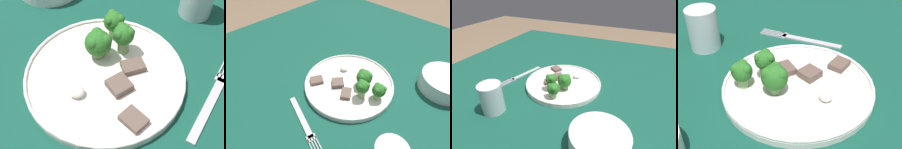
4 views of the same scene
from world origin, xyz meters
TOP-DOWN VIEW (x-y plane):
  - table at (0.00, 0.00)m, footprint 1.18×1.17m
  - dinner_plate at (0.03, 0.04)m, footprint 0.28×0.28m
  - fork at (0.22, 0.05)m, footprint 0.08×0.20m
  - broccoli_floret_near_rim_left at (0.01, 0.08)m, footprint 0.05×0.05m
  - broccoli_floret_center_left at (0.02, 0.14)m, footprint 0.04×0.04m
  - broccoli_floret_back_left at (0.05, 0.10)m, footprint 0.04×0.04m
  - meat_slice_front_slice at (0.06, 0.02)m, footprint 0.05×0.05m
  - meat_slice_middle_slice at (0.10, -0.04)m, footprint 0.05×0.05m
  - meat_slice_rear_slice at (0.07, 0.07)m, footprint 0.05×0.05m
  - sauce_dollop at (-0.01, -0.01)m, footprint 0.03×0.03m

SIDE VIEW (x-z plane):
  - table at x=0.00m, z-range 0.29..1.04m
  - fork at x=0.22m, z-range 0.75..0.76m
  - dinner_plate at x=0.03m, z-range 0.75..0.77m
  - meat_slice_middle_slice at x=0.10m, z-range 0.77..0.78m
  - meat_slice_rear_slice at x=0.07m, z-range 0.77..0.78m
  - meat_slice_front_slice at x=0.06m, z-range 0.77..0.78m
  - sauce_dollop at x=-0.01m, z-range 0.77..0.78m
  - broccoli_floret_center_left at x=0.02m, z-range 0.77..0.83m
  - broccoli_floret_near_rim_left at x=0.01m, z-range 0.77..0.83m
  - broccoli_floret_back_left at x=0.05m, z-range 0.78..0.84m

